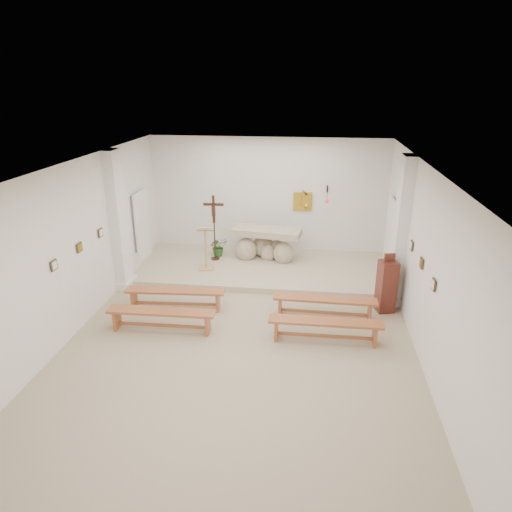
# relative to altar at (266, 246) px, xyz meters

# --- Properties ---
(ground) EXTENTS (7.00, 10.00, 0.00)m
(ground) POSITION_rel_altar_xyz_m (-0.07, -4.08, -0.53)
(ground) COLOR tan
(ground) RESTS_ON ground
(wall_left) EXTENTS (0.02, 10.00, 3.50)m
(wall_left) POSITION_rel_altar_xyz_m (-3.56, -4.08, 1.22)
(wall_left) COLOR white
(wall_left) RESTS_ON ground
(wall_right) EXTENTS (0.02, 10.00, 3.50)m
(wall_right) POSITION_rel_altar_xyz_m (3.42, -4.08, 1.22)
(wall_right) COLOR white
(wall_right) RESTS_ON ground
(wall_back) EXTENTS (7.00, 0.02, 3.50)m
(wall_back) POSITION_rel_altar_xyz_m (-0.07, 0.91, 1.22)
(wall_back) COLOR white
(wall_back) RESTS_ON ground
(ceiling) EXTENTS (7.00, 10.00, 0.02)m
(ceiling) POSITION_rel_altar_xyz_m (-0.07, -4.08, 2.96)
(ceiling) COLOR silver
(ceiling) RESTS_ON wall_back
(sanctuary_platform) EXTENTS (6.98, 3.00, 0.15)m
(sanctuary_platform) POSITION_rel_altar_xyz_m (-0.07, -0.58, -0.46)
(sanctuary_platform) COLOR #B6A88C
(sanctuary_platform) RESTS_ON ground
(pilaster_left) EXTENTS (0.26, 0.55, 3.50)m
(pilaster_left) POSITION_rel_altar_xyz_m (-3.44, -2.08, 1.22)
(pilaster_left) COLOR white
(pilaster_left) RESTS_ON ground
(pilaster_right) EXTENTS (0.26, 0.55, 3.50)m
(pilaster_right) POSITION_rel_altar_xyz_m (3.30, -2.08, 1.22)
(pilaster_right) COLOR white
(pilaster_right) RESTS_ON ground
(gold_wall_relief) EXTENTS (0.55, 0.04, 0.55)m
(gold_wall_relief) POSITION_rel_altar_xyz_m (0.98, 0.88, 1.12)
(gold_wall_relief) COLOR gold
(gold_wall_relief) RESTS_ON wall_back
(sanctuary_lamp) EXTENTS (0.11, 0.36, 0.44)m
(sanctuary_lamp) POSITION_rel_altar_xyz_m (1.68, 0.63, 1.28)
(sanctuary_lamp) COLOR black
(sanctuary_lamp) RESTS_ON wall_back
(station_frame_left_front) EXTENTS (0.03, 0.20, 0.20)m
(station_frame_left_front) POSITION_rel_altar_xyz_m (-3.54, -4.88, 1.19)
(station_frame_left_front) COLOR #42321D
(station_frame_left_front) RESTS_ON wall_left
(station_frame_left_mid) EXTENTS (0.03, 0.20, 0.20)m
(station_frame_left_mid) POSITION_rel_altar_xyz_m (-3.54, -3.88, 1.19)
(station_frame_left_mid) COLOR #42321D
(station_frame_left_mid) RESTS_ON wall_left
(station_frame_left_rear) EXTENTS (0.03, 0.20, 0.20)m
(station_frame_left_rear) POSITION_rel_altar_xyz_m (-3.54, -2.88, 1.19)
(station_frame_left_rear) COLOR #42321D
(station_frame_left_rear) RESTS_ON wall_left
(station_frame_right_front) EXTENTS (0.03, 0.20, 0.20)m
(station_frame_right_front) POSITION_rel_altar_xyz_m (3.40, -4.88, 1.19)
(station_frame_right_front) COLOR #42321D
(station_frame_right_front) RESTS_ON wall_right
(station_frame_right_mid) EXTENTS (0.03, 0.20, 0.20)m
(station_frame_right_mid) POSITION_rel_altar_xyz_m (3.40, -3.88, 1.19)
(station_frame_right_mid) COLOR #42321D
(station_frame_right_mid) RESTS_ON wall_right
(station_frame_right_rear) EXTENTS (0.03, 0.20, 0.20)m
(station_frame_right_rear) POSITION_rel_altar_xyz_m (3.40, -2.88, 1.19)
(station_frame_right_rear) COLOR #42321D
(station_frame_right_rear) RESTS_ON wall_right
(radiator_left) EXTENTS (0.10, 0.85, 0.52)m
(radiator_left) POSITION_rel_altar_xyz_m (-3.50, -1.38, -0.26)
(radiator_left) COLOR silver
(radiator_left) RESTS_ON ground
(radiator_right) EXTENTS (0.10, 0.85, 0.52)m
(radiator_right) POSITION_rel_altar_xyz_m (3.36, -1.38, -0.26)
(radiator_right) COLOR silver
(radiator_right) RESTS_ON ground
(altar) EXTENTS (2.01, 1.02, 0.99)m
(altar) POSITION_rel_altar_xyz_m (0.00, 0.00, 0.00)
(altar) COLOR beige
(altar) RESTS_ON sanctuary_platform
(lectern) EXTENTS (0.49, 0.43, 1.24)m
(lectern) POSITION_rel_altar_xyz_m (-1.54, -1.01, 0.23)
(lectern) COLOR #DCB36B
(lectern) RESTS_ON sanctuary_platform
(crucifix_stand) EXTENTS (0.57, 0.25, 1.88)m
(crucifix_stand) POSITION_rel_altar_xyz_m (-1.45, -0.26, 0.71)
(crucifix_stand) COLOR #381D12
(crucifix_stand) RESTS_ON sanctuary_platform
(potted_plant) EXTENTS (0.66, 0.63, 0.57)m
(potted_plant) POSITION_rel_altar_xyz_m (-1.41, 0.04, -0.10)
(potted_plant) COLOR #285D25
(potted_plant) RESTS_ON sanctuary_platform
(donation_pedestal) EXTENTS (0.46, 0.46, 1.41)m
(donation_pedestal) POSITION_rel_altar_xyz_m (3.03, -2.59, 0.09)
(donation_pedestal) COLOR #562018
(donation_pedestal) RESTS_ON ground
(bench_left_front) EXTENTS (2.31, 0.51, 0.48)m
(bench_left_front) POSITION_rel_altar_xyz_m (-1.78, -3.11, -0.17)
(bench_left_front) COLOR #A1562E
(bench_left_front) RESTS_ON ground
(bench_right_front) EXTENTS (2.30, 0.41, 0.48)m
(bench_right_front) POSITION_rel_altar_xyz_m (1.65, -3.11, -0.17)
(bench_right_front) COLOR #A1562E
(bench_right_front) RESTS_ON ground
(bench_left_second) EXTENTS (2.30, 0.41, 0.48)m
(bench_left_second) POSITION_rel_altar_xyz_m (-1.78, -4.13, -0.17)
(bench_left_second) COLOR #A1562E
(bench_left_second) RESTS_ON ground
(bench_right_second) EXTENTS (2.29, 0.38, 0.48)m
(bench_right_second) POSITION_rel_altar_xyz_m (1.65, -4.13, -0.17)
(bench_right_second) COLOR #A1562E
(bench_right_second) RESTS_ON ground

